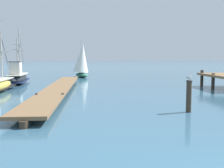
{
  "coord_description": "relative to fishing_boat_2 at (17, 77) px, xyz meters",
  "views": [
    {
      "loc": [
        -3.91,
        -3.81,
        2.74
      ],
      "look_at": [
        -2.07,
        9.42,
        1.4
      ],
      "focal_mm": 43.14,
      "sensor_mm": 36.0,
      "label": 1
    }
  ],
  "objects": [
    {
      "name": "floating_dock",
      "position": [
        4.65,
        -8.04,
        -0.33
      ],
      "size": [
        3.23,
        21.16,
        0.53
      ],
      "color": "brown",
      "rests_on": "ground"
    },
    {
      "name": "mooring_piling",
      "position": [
        11.52,
        -16.41,
        0.14
      ],
      "size": [
        0.3,
        0.3,
        1.59
      ],
      "color": "#3D3023",
      "rests_on": "ground"
    },
    {
      "name": "fishing_boat_2",
      "position": [
        0.0,
        0.0,
        0.0
      ],
      "size": [
        1.88,
        7.32,
        5.99
      ],
      "color": "black",
      "rests_on": "ground"
    },
    {
      "name": "distant_sailboat",
      "position": [
        6.9,
        7.79,
        1.56
      ],
      "size": [
        2.92,
        4.29,
        5.02
      ],
      "color": "#337556",
      "rests_on": "ground"
    },
    {
      "name": "perched_seagull",
      "position": [
        11.51,
        -16.41,
        1.05
      ],
      "size": [
        0.22,
        0.37,
        0.27
      ],
      "color": "gold",
      "rests_on": "mooring_piling"
    }
  ]
}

